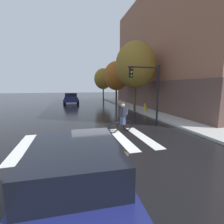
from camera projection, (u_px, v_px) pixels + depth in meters
The scene contains 12 objects.
ground_plane at pixel (98, 141), 7.98m from camera, with size 120.00×120.00×0.00m, color black.
crosswalk_stripes at pixel (88, 141), 7.85m from camera, with size 6.39×3.69×0.01m.
manhole_cover at pixel (121, 154), 6.40m from camera, with size 0.64×0.64×0.01m, color #473D1E.
sedan_near at pixel (77, 178), 3.32m from camera, with size 2.32×4.68×1.59m.
sedan_mid at pixel (71, 98), 24.90m from camera, with size 2.32×4.83×1.66m.
cyclist at pixel (122, 118), 9.45m from camera, with size 1.64×0.60×1.69m.
traffic_light_near at pixel (148, 84), 11.52m from camera, with size 2.47×0.28×4.20m.
fire_hydrant at pixel (145, 107), 16.69m from camera, with size 0.33×0.22×0.78m.
street_tree_near at pixel (135, 65), 15.78m from camera, with size 3.94×3.94×7.00m.
street_tree_mid at pixel (116, 76), 21.62m from camera, with size 3.36×3.36×5.98m.
street_tree_far at pixel (103, 79), 29.70m from camera, with size 3.32×3.32×5.91m.
corner_building at pixel (206, 54), 20.75m from camera, with size 17.42×20.60×13.62m.
Camera 1 is at (-1.29, -7.56, 2.71)m, focal length 25.63 mm.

